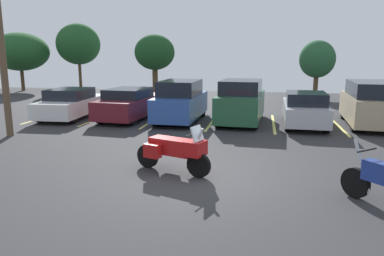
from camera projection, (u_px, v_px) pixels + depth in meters
The scene contains 13 objects.
ground at pixel (201, 177), 9.59m from camera, with size 44.00×44.00×0.10m, color #2D2D30.
motorcycle_touring at pixel (175, 149), 9.69m from camera, with size 2.20×1.24×1.35m.
parking_stripes at pixel (213, 121), 17.24m from camera, with size 16.93×4.73×0.01m.
car_white at pixel (72, 103), 18.25m from camera, with size 2.07×4.81×1.44m.
car_maroon at pixel (130, 104), 17.84m from camera, with size 2.24×4.83×1.50m.
car_blue at pixel (181, 101), 17.13m from camera, with size 1.87×4.47×1.92m.
car_green at pixel (241, 102), 16.79m from camera, with size 2.12×4.37×1.96m.
car_silver at pixel (305, 109), 16.12m from camera, with size 1.89×4.47×1.50m.
car_tan at pixel (371, 104), 15.97m from camera, with size 2.26×4.81×1.96m.
tree_far_right at pixel (155, 53), 27.15m from camera, with size 2.96×2.96×4.52m.
tree_left at pixel (317, 59), 25.67m from camera, with size 2.47×2.47×4.05m.
tree_far_left at pixel (78, 44), 31.33m from camera, with size 3.68×3.68×5.64m.
tree_center at pixel (20, 52), 30.90m from camera, with size 4.75×4.75×4.86m.
Camera 1 is at (1.48, -9.02, 3.13)m, focal length 34.35 mm.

